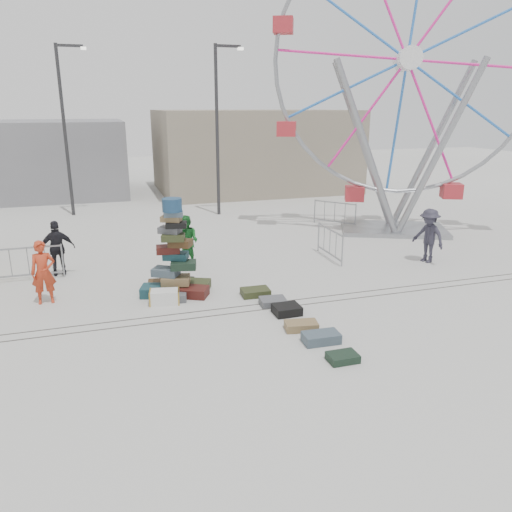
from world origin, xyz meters
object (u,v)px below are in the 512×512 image
object	(u,v)px
lamp_post_right	(219,122)
pedestrian_red	(43,272)
pedestrian_green	(187,241)
steamer_trunk	(165,297)
barricade_wheel_front	(330,243)
pedestrian_black	(58,248)
pedestrian_grey	(428,236)
barricade_dummy_c	(28,263)
suitcase_tower	(175,268)
lamp_post_left	(66,123)
ferris_wheel	(405,84)
barricade_wheel_back	(335,213)

from	to	relation	value
lamp_post_right	pedestrian_red	size ratio (longest dim) A/B	4.52
pedestrian_green	lamp_post_right	bearing A→B (deg)	112.78
steamer_trunk	barricade_wheel_front	world-z (taller)	barricade_wheel_front
pedestrian_black	pedestrian_grey	world-z (taller)	pedestrian_grey
barricade_dummy_c	pedestrian_red	world-z (taller)	pedestrian_red
lamp_post_right	steamer_trunk	bearing A→B (deg)	-110.97
barricade_dummy_c	pedestrian_black	world-z (taller)	pedestrian_black
suitcase_tower	pedestrian_red	world-z (taller)	suitcase_tower
suitcase_tower	pedestrian_green	distance (m)	2.56
lamp_post_left	pedestrian_black	xyz separation A→B (m)	(-0.17, -9.71, -3.59)
ferris_wheel	pedestrian_grey	distance (m)	6.83
suitcase_tower	pedestrian_black	distance (m)	4.31
lamp_post_right	suitcase_tower	distance (m)	11.74
ferris_wheel	pedestrian_red	size ratio (longest dim) A/B	7.00
steamer_trunk	pedestrian_black	world-z (taller)	pedestrian_black
lamp_post_left	ferris_wheel	xyz separation A→B (m)	(13.35, -7.76, 1.62)
pedestrian_grey	ferris_wheel	bearing A→B (deg)	145.05
barricade_wheel_back	pedestrian_black	bearing A→B (deg)	-112.76
lamp_post_left	barricade_wheel_front	distance (m)	14.41
barricade_dummy_c	barricade_wheel_front	bearing A→B (deg)	-3.60
steamer_trunk	ferris_wheel	bearing A→B (deg)	36.79
lamp_post_right	ferris_wheel	xyz separation A→B (m)	(6.35, -5.76, 1.62)
suitcase_tower	barricade_wheel_front	world-z (taller)	suitcase_tower
lamp_post_right	ferris_wheel	distance (m)	8.73
steamer_trunk	pedestrian_green	world-z (taller)	pedestrian_green
suitcase_tower	pedestrian_green	size ratio (longest dim) A/B	1.60
pedestrian_black	ferris_wheel	bearing A→B (deg)	-176.65
barricade_wheel_back	ferris_wheel	bearing A→B (deg)	6.85
lamp_post_right	pedestrian_red	xyz separation A→B (m)	(-7.39, -10.11, -3.60)
barricade_dummy_c	pedestrian_green	world-z (taller)	pedestrian_green
lamp_post_left	suitcase_tower	size ratio (longest dim) A/B	2.85
pedestrian_black	pedestrian_grey	bearing A→B (deg)	164.41
pedestrian_green	pedestrian_black	size ratio (longest dim) A/B	0.98
suitcase_tower	barricade_dummy_c	xyz separation A→B (m)	(-4.19, 2.51, -0.23)
ferris_wheel	suitcase_tower	bearing A→B (deg)	-130.92
lamp_post_left	pedestrian_black	world-z (taller)	lamp_post_left
lamp_post_right	pedestrian_black	distance (m)	11.12
lamp_post_right	barricade_wheel_back	bearing A→B (deg)	-42.16
lamp_post_right	pedestrian_grey	xyz separation A→B (m)	(4.98, -10.02, -3.54)
lamp_post_right	pedestrian_grey	distance (m)	11.73
pedestrian_red	pedestrian_grey	xyz separation A→B (m)	(12.37, 0.09, 0.06)
pedestrian_green	barricade_dummy_c	bearing A→B (deg)	-136.94
pedestrian_green	pedestrian_black	xyz separation A→B (m)	(-4.09, 0.31, 0.02)
pedestrian_green	suitcase_tower	bearing A→B (deg)	-63.75
barricade_dummy_c	lamp_post_right	bearing A→B (deg)	44.89
lamp_post_left	barricade_dummy_c	size ratio (longest dim) A/B	4.00
lamp_post_right	suitcase_tower	xyz separation A→B (m)	(-3.85, -10.46, -3.70)
steamer_trunk	pedestrian_black	distance (m)	4.55
lamp_post_left	pedestrian_grey	world-z (taller)	lamp_post_left
ferris_wheel	steamer_trunk	size ratio (longest dim) A/B	15.26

